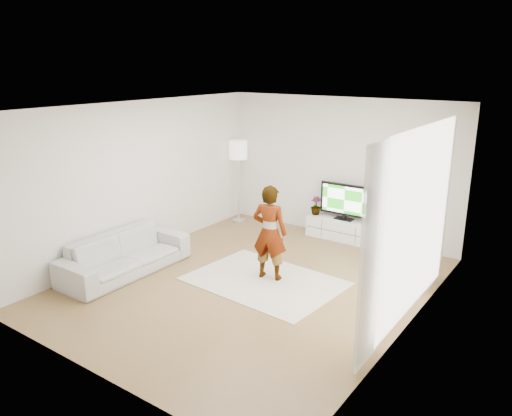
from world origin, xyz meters
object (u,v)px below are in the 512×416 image
Objects in this scene: television at (345,200)px; sofa at (125,254)px; media_console at (343,230)px; player at (270,233)px; floor_lamp at (238,154)px; rug at (265,281)px.

sofa is (-2.27, -3.66, -0.48)m from television.
media_console is 1.41× the size of television.
media_console is 0.60m from television.
media_console is 0.94× the size of player.
sofa is at bearing -86.80° from floor_lamp.
floor_lamp is (-2.46, -0.21, 1.32)m from media_console.
floor_lamp reaches higher than rug.
rug is 2.40m from sofa.
player is at bearing -43.71° from floor_lamp.
television is at bearing -106.01° from player.
floor_lamp is at bearing -56.12° from player.
media_console is 0.62× the size of rug.
rug is (-0.14, -2.57, -0.20)m from media_console.
rug is 1.05× the size of sofa.
television is 4.33m from sofa.
player is (-0.15, -2.42, 0.59)m from media_console.
floor_lamp reaches higher than sofa.
rug is at bearing -93.16° from television.
media_console is 0.82× the size of floor_lamp.
floor_lamp is at bearing -175.13° from media_console.
player is at bearing -93.64° from media_console.
television reaches higher than media_console.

